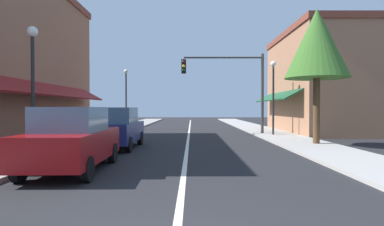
% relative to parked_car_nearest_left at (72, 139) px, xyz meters
% --- Properties ---
extents(ground_plane, '(80.00, 80.00, 0.00)m').
position_rel_parked_car_nearest_left_xyz_m(ground_plane, '(3.07, 12.24, -0.88)').
color(ground_plane, black).
extents(sidewalk_left, '(2.60, 56.00, 0.12)m').
position_rel_parked_car_nearest_left_xyz_m(sidewalk_left, '(-2.43, 12.24, -0.82)').
color(sidewalk_left, gray).
rests_on(sidewalk_left, ground).
extents(sidewalk_right, '(2.60, 56.00, 0.12)m').
position_rel_parked_car_nearest_left_xyz_m(sidewalk_right, '(8.57, 12.24, -0.82)').
color(sidewalk_right, '#A39E99').
rests_on(sidewalk_right, ground).
extents(lane_center_stripe, '(0.14, 52.00, 0.01)m').
position_rel_parked_car_nearest_left_xyz_m(lane_center_stripe, '(3.07, 12.24, -0.88)').
color(lane_center_stripe, silver).
rests_on(lane_center_stripe, ground).
extents(storefront_right_block, '(7.02, 10.20, 7.18)m').
position_rel_parked_car_nearest_left_xyz_m(storefront_right_block, '(12.72, 14.24, 2.71)').
color(storefront_right_block, '#9E6B4C').
rests_on(storefront_right_block, ground).
extents(parked_car_nearest_left, '(1.86, 4.14, 1.77)m').
position_rel_parked_car_nearest_left_xyz_m(parked_car_nearest_left, '(0.00, 0.00, 0.00)').
color(parked_car_nearest_left, maroon).
rests_on(parked_car_nearest_left, ground).
extents(parked_car_second_left, '(1.80, 4.11, 1.77)m').
position_rel_parked_car_nearest_left_xyz_m(parked_car_second_left, '(0.02, 5.12, 0.00)').
color(parked_car_second_left, navy).
rests_on(parked_car_second_left, ground).
extents(traffic_signal_mast_arm, '(5.35, 0.50, 5.28)m').
position_rel_parked_car_nearest_left_xyz_m(traffic_signal_mast_arm, '(5.95, 12.07, 2.76)').
color(traffic_signal_mast_arm, '#333333').
rests_on(traffic_signal_mast_arm, ground).
extents(street_lamp_left_near, '(0.36, 0.36, 4.50)m').
position_rel_parked_car_nearest_left_xyz_m(street_lamp_left_near, '(-2.09, 2.04, 2.18)').
color(street_lamp_left_near, black).
rests_on(street_lamp_left_near, ground).
extents(street_lamp_right_mid, '(0.36, 0.36, 4.63)m').
position_rel_parked_car_nearest_left_xyz_m(street_lamp_right_mid, '(8.27, 10.91, 2.26)').
color(street_lamp_right_mid, black).
rests_on(street_lamp_right_mid, ground).
extents(street_lamp_left_far, '(0.36, 0.36, 4.88)m').
position_rel_parked_car_nearest_left_xyz_m(street_lamp_left_far, '(-2.05, 17.28, 2.40)').
color(street_lamp_left_far, black).
rests_on(street_lamp_left_far, ground).
extents(tree_right_near, '(2.90, 2.90, 6.30)m').
position_rel_parked_car_nearest_left_xyz_m(tree_right_near, '(9.00, 5.93, 3.79)').
color(tree_right_near, '#4C331E').
rests_on(tree_right_near, ground).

